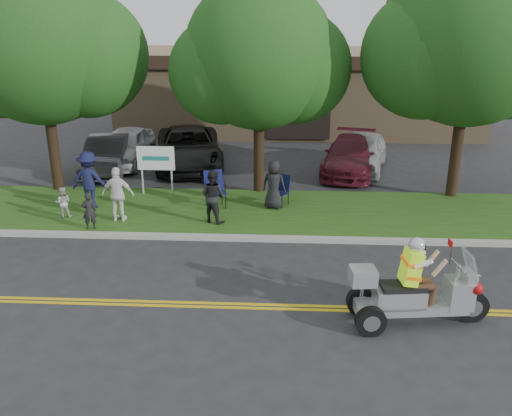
{
  "coord_description": "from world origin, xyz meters",
  "views": [
    {
      "loc": [
        1.35,
        -10.63,
        5.95
      ],
      "look_at": [
        0.68,
        2.0,
        1.33
      ],
      "focal_mm": 38.0,
      "sensor_mm": 36.0,
      "label": 1
    }
  ],
  "objects_px": {
    "parked_car_left": "(107,155)",
    "parked_car_right": "(350,155)",
    "spectator_adult_right": "(118,194)",
    "trike_scooter": "(413,294)",
    "lawn_chair_b": "(214,187)",
    "parked_car_far_right": "(362,152)",
    "lawn_chair_a": "(281,188)",
    "parked_car_far_left": "(126,146)",
    "spectator_adult_mid": "(213,196)",
    "parked_car_mid": "(189,148)"
  },
  "relations": [
    {
      "from": "trike_scooter",
      "to": "lawn_chair_a",
      "type": "bearing_deg",
      "value": 105.33
    },
    {
      "from": "parked_car_mid",
      "to": "spectator_adult_right",
      "type": "bearing_deg",
      "value": -109.36
    },
    {
      "from": "parked_car_far_left",
      "to": "parked_car_right",
      "type": "bearing_deg",
      "value": -4.07
    },
    {
      "from": "lawn_chair_b",
      "to": "spectator_adult_mid",
      "type": "height_order",
      "value": "spectator_adult_mid"
    },
    {
      "from": "lawn_chair_a",
      "to": "spectator_adult_mid",
      "type": "distance_m",
      "value": 2.57
    },
    {
      "from": "lawn_chair_b",
      "to": "spectator_adult_right",
      "type": "distance_m",
      "value": 3.0
    },
    {
      "from": "trike_scooter",
      "to": "parked_car_right",
      "type": "distance_m",
      "value": 10.93
    },
    {
      "from": "trike_scooter",
      "to": "parked_car_far_right",
      "type": "xyz_separation_m",
      "value": [
        0.45,
        11.34,
        0.07
      ]
    },
    {
      "from": "spectator_adult_mid",
      "to": "spectator_adult_right",
      "type": "bearing_deg",
      "value": 29.36
    },
    {
      "from": "lawn_chair_b",
      "to": "spectator_adult_mid",
      "type": "relative_size",
      "value": 0.73
    },
    {
      "from": "parked_car_right",
      "to": "lawn_chair_b",
      "type": "bearing_deg",
      "value": -124.89
    },
    {
      "from": "parked_car_right",
      "to": "parked_car_far_right",
      "type": "xyz_separation_m",
      "value": [
        0.49,
        0.41,
        0.05
      ]
    },
    {
      "from": "parked_car_far_left",
      "to": "spectator_adult_right",
      "type": "bearing_deg",
      "value": -74.96
    },
    {
      "from": "lawn_chair_b",
      "to": "parked_car_mid",
      "type": "height_order",
      "value": "parked_car_mid"
    },
    {
      "from": "parked_car_left",
      "to": "parked_car_far_right",
      "type": "distance_m",
      "value": 9.96
    },
    {
      "from": "parked_car_far_left",
      "to": "lawn_chair_a",
      "type": "bearing_deg",
      "value": -36.79
    },
    {
      "from": "trike_scooter",
      "to": "parked_car_far_right",
      "type": "height_order",
      "value": "trike_scooter"
    },
    {
      "from": "parked_car_left",
      "to": "spectator_adult_right",
      "type": "bearing_deg",
      "value": -76.18
    },
    {
      "from": "spectator_adult_right",
      "to": "parked_car_left",
      "type": "xyz_separation_m",
      "value": [
        -2.03,
        5.38,
        -0.22
      ]
    },
    {
      "from": "trike_scooter",
      "to": "spectator_adult_mid",
      "type": "xyz_separation_m",
      "value": [
        -4.66,
        5.13,
        0.23
      ]
    },
    {
      "from": "spectator_adult_right",
      "to": "parked_car_far_right",
      "type": "xyz_separation_m",
      "value": [
        7.89,
        6.26,
        -0.19
      ]
    },
    {
      "from": "lawn_chair_b",
      "to": "spectator_adult_right",
      "type": "bearing_deg",
      "value": -172.29
    },
    {
      "from": "lawn_chair_a",
      "to": "parked_car_far_left",
      "type": "height_order",
      "value": "parked_car_far_left"
    },
    {
      "from": "lawn_chair_a",
      "to": "spectator_adult_mid",
      "type": "height_order",
      "value": "spectator_adult_mid"
    },
    {
      "from": "lawn_chair_b",
      "to": "spectator_adult_right",
      "type": "relative_size",
      "value": 0.7
    },
    {
      "from": "parked_car_far_left",
      "to": "trike_scooter",
      "type": "bearing_deg",
      "value": -51.21
    },
    {
      "from": "spectator_adult_right",
      "to": "parked_car_right",
      "type": "height_order",
      "value": "spectator_adult_right"
    },
    {
      "from": "spectator_adult_right",
      "to": "parked_car_left",
      "type": "bearing_deg",
      "value": -67.19
    },
    {
      "from": "parked_car_far_left",
      "to": "parked_car_mid",
      "type": "distance_m",
      "value": 2.65
    },
    {
      "from": "parked_car_mid",
      "to": "parked_car_right",
      "type": "bearing_deg",
      "value": -15.82
    },
    {
      "from": "spectator_adult_right",
      "to": "parked_car_far_left",
      "type": "distance_m",
      "value": 6.86
    },
    {
      "from": "spectator_adult_right",
      "to": "parked_car_far_right",
      "type": "bearing_deg",
      "value": -139.43
    },
    {
      "from": "trike_scooter",
      "to": "lawn_chair_a",
      "type": "relative_size",
      "value": 3.0
    },
    {
      "from": "lawn_chair_b",
      "to": "parked_car_far_right",
      "type": "xyz_separation_m",
      "value": [
        5.24,
        4.86,
        -0.02
      ]
    },
    {
      "from": "spectator_adult_mid",
      "to": "spectator_adult_right",
      "type": "relative_size",
      "value": 0.97
    },
    {
      "from": "trike_scooter",
      "to": "spectator_adult_mid",
      "type": "distance_m",
      "value": 6.93
    },
    {
      "from": "lawn_chair_a",
      "to": "parked_car_far_right",
      "type": "height_order",
      "value": "parked_car_far_right"
    },
    {
      "from": "trike_scooter",
      "to": "parked_car_far_left",
      "type": "xyz_separation_m",
      "value": [
        -9.1,
        11.72,
        0.08
      ]
    },
    {
      "from": "lawn_chair_b",
      "to": "spectator_adult_mid",
      "type": "xyz_separation_m",
      "value": [
        0.13,
        -1.35,
        0.14
      ]
    },
    {
      "from": "parked_car_right",
      "to": "parked_car_mid",
      "type": "bearing_deg",
      "value": -173.09
    },
    {
      "from": "lawn_chair_b",
      "to": "spectator_adult_right",
      "type": "height_order",
      "value": "spectator_adult_right"
    },
    {
      "from": "lawn_chair_b",
      "to": "parked_car_left",
      "type": "height_order",
      "value": "parked_car_left"
    },
    {
      "from": "lawn_chair_b",
      "to": "parked_car_right",
      "type": "height_order",
      "value": "parked_car_right"
    },
    {
      "from": "parked_car_far_right",
      "to": "trike_scooter",
      "type": "bearing_deg",
      "value": -78.3
    },
    {
      "from": "parked_car_far_right",
      "to": "lawn_chair_a",
      "type": "bearing_deg",
      "value": -110.43
    },
    {
      "from": "parked_car_left",
      "to": "trike_scooter",
      "type": "bearing_deg",
      "value": -54.71
    },
    {
      "from": "trike_scooter",
      "to": "parked_car_left",
      "type": "relative_size",
      "value": 0.69
    },
    {
      "from": "parked_car_left",
      "to": "parked_car_right",
      "type": "bearing_deg",
      "value": -4.0
    },
    {
      "from": "spectator_adult_mid",
      "to": "parked_car_right",
      "type": "distance_m",
      "value": 7.41
    },
    {
      "from": "spectator_adult_mid",
      "to": "parked_car_mid",
      "type": "relative_size",
      "value": 0.29
    }
  ]
}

